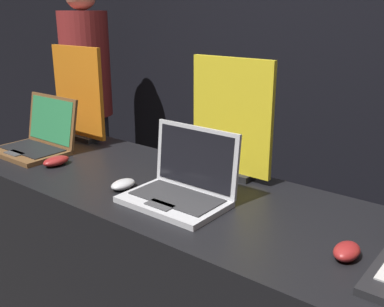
# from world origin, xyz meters

# --- Properties ---
(wall_back) EXTENTS (8.00, 0.05, 2.80)m
(wall_back) POSITION_xyz_m (0.00, 1.74, 1.40)
(wall_back) COLOR black
(wall_back) RESTS_ON ground_plane
(laptop_front) EXTENTS (0.33, 0.28, 0.24)m
(laptop_front) POSITION_xyz_m (-0.86, 0.28, 1.02)
(laptop_front) COLOR brown
(laptop_front) RESTS_ON display_counter
(mouse_front) EXTENTS (0.07, 0.12, 0.04)m
(mouse_front) POSITION_xyz_m (-0.64, 0.21, 0.98)
(mouse_front) COLOR maroon
(mouse_front) RESTS_ON display_counter
(promo_stand_front) EXTENTS (0.33, 0.07, 0.45)m
(promo_stand_front) POSITION_xyz_m (-0.86, 0.52, 1.18)
(promo_stand_front) COLOR black
(promo_stand_front) RESTS_ON display_counter
(laptop_middle) EXTENTS (0.34, 0.25, 0.24)m
(laptop_middle) POSITION_xyz_m (0.00, 0.26, 1.02)
(laptop_middle) COLOR #B7B7BC
(laptop_middle) RESTS_ON display_counter
(mouse_middle) EXTENTS (0.06, 0.10, 0.03)m
(mouse_middle) POSITION_xyz_m (-0.23, 0.21, 0.98)
(mouse_middle) COLOR #B2B2B7
(mouse_middle) RESTS_ON display_counter
(promo_stand_middle) EXTENTS (0.34, 0.07, 0.45)m
(promo_stand_middle) POSITION_xyz_m (0.00, 0.55, 1.18)
(promo_stand_middle) COLOR black
(promo_stand_middle) RESTS_ON display_counter
(mouse_back) EXTENTS (0.06, 0.10, 0.04)m
(mouse_back) POSITION_xyz_m (0.57, 0.24, 0.98)
(mouse_back) COLOR maroon
(mouse_back) RESTS_ON display_counter
(person_bystander) EXTENTS (0.34, 0.34, 1.78)m
(person_bystander) POSITION_xyz_m (-1.66, 1.21, 0.93)
(person_bystander) COLOR #282833
(person_bystander) RESTS_ON ground_plane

